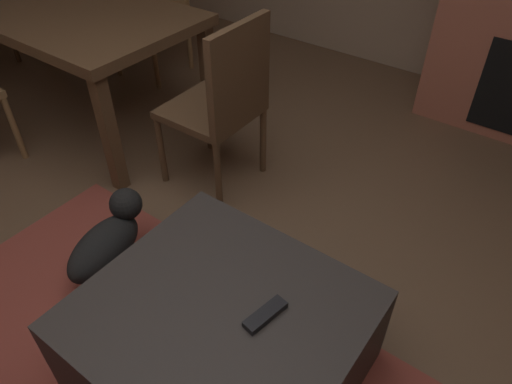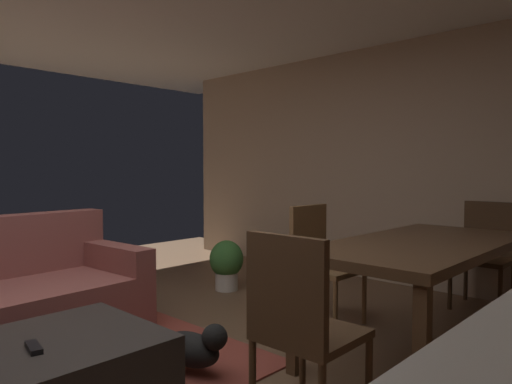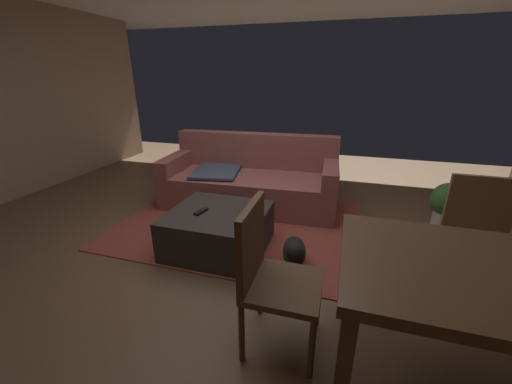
% 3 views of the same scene
% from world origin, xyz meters
% --- Properties ---
extents(wall_right_window_side, '(0.12, 6.32, 2.56)m').
position_xyz_m(wall_right_window_side, '(3.48, 0.00, 1.28)').
color(wall_right_window_side, '#C4AA91').
rests_on(wall_right_window_side, ground).
extents(area_rug, '(2.60, 2.00, 0.01)m').
position_xyz_m(area_rug, '(-0.22, 0.52, 0.01)').
color(area_rug, brown).
rests_on(area_rug, ground).
extents(ottoman_coffee_table, '(0.90, 0.83, 0.40)m').
position_xyz_m(ottoman_coffee_table, '(-0.22, -0.04, 0.20)').
color(ottoman_coffee_table, '#2D2826').
rests_on(ottoman_coffee_table, ground).
extents(tv_remote, '(0.08, 0.17, 0.02)m').
position_xyz_m(tv_remote, '(-0.36, -0.10, 0.41)').
color(tv_remote, black).
rests_on(tv_remote, ottoman_coffee_table).
extents(dining_table, '(1.89, 0.90, 0.74)m').
position_xyz_m(dining_table, '(1.85, -0.95, 0.67)').
color(dining_table, '#513823').
rests_on(dining_table, ground).
extents(dining_chair_west, '(0.45, 0.45, 0.93)m').
position_xyz_m(dining_chair_west, '(0.51, -0.96, 0.52)').
color(dining_chair_west, '#513823').
rests_on(dining_chair_west, ground).
extents(dining_chair_north, '(0.45, 0.45, 0.93)m').
position_xyz_m(dining_chair_north, '(1.85, -0.11, 0.52)').
color(dining_chair_north, brown).
rests_on(dining_chair_north, ground).
extents(dining_chair_east, '(0.44, 0.44, 0.93)m').
position_xyz_m(dining_chair_east, '(3.19, -0.95, 0.52)').
color(dining_chair_east, '#513823').
rests_on(dining_chair_east, ground).
extents(potted_plant, '(0.34, 0.34, 0.50)m').
position_xyz_m(potted_plant, '(2.00, 1.14, 0.28)').
color(potted_plant, beige).
rests_on(potted_plant, ground).
extents(small_dog, '(0.27, 0.48, 0.29)m').
position_xyz_m(small_dog, '(0.53, -0.15, 0.17)').
color(small_dog, black).
rests_on(small_dog, ground).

